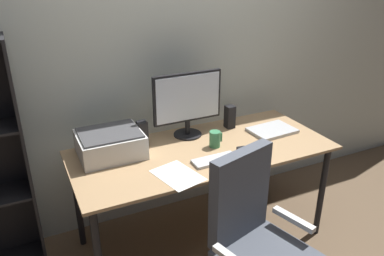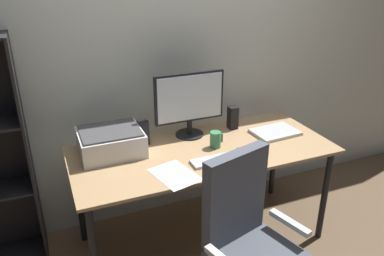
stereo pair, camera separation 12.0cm
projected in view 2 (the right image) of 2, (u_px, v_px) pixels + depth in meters
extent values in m
plane|color=brown|center=(202.00, 238.00, 2.85)|extent=(12.00, 12.00, 0.00)
cube|color=beige|center=(173.00, 48.00, 2.79)|extent=(6.40, 0.10, 2.60)
cube|color=tan|center=(203.00, 150.00, 2.56)|extent=(1.73, 0.76, 0.02)
cylinder|color=black|center=(324.00, 196.00, 2.72)|extent=(0.04, 0.04, 0.72)
cylinder|color=black|center=(79.00, 198.00, 2.69)|extent=(0.04, 0.04, 0.72)
cylinder|color=black|center=(274.00, 156.00, 3.26)|extent=(0.04, 0.04, 0.72)
cylinder|color=black|center=(190.00, 134.00, 2.75)|extent=(0.20, 0.20, 0.01)
cylinder|color=black|center=(190.00, 127.00, 2.73)|extent=(0.04, 0.04, 0.10)
cube|color=black|center=(190.00, 97.00, 2.64)|extent=(0.50, 0.03, 0.35)
cube|color=silver|center=(190.00, 98.00, 2.63)|extent=(0.47, 0.01, 0.32)
cube|color=#B7BABC|center=(214.00, 160.00, 2.39)|extent=(0.29, 0.11, 0.02)
cube|color=black|center=(243.00, 153.00, 2.47)|extent=(0.07, 0.10, 0.03)
cylinder|color=#387F51|center=(215.00, 140.00, 2.56)|extent=(0.07, 0.07, 0.11)
cube|color=#387F51|center=(221.00, 138.00, 2.57)|extent=(0.02, 0.01, 0.06)
cube|color=#B7BABC|center=(275.00, 132.00, 2.77)|extent=(0.33, 0.25, 0.02)
cube|color=black|center=(144.00, 132.00, 2.59)|extent=(0.06, 0.07, 0.17)
cube|color=black|center=(233.00, 118.00, 2.83)|extent=(0.06, 0.07, 0.17)
cube|color=silver|center=(111.00, 142.00, 2.47)|extent=(0.40, 0.34, 0.15)
cube|color=#424244|center=(110.00, 131.00, 2.44)|extent=(0.37, 0.31, 0.01)
cube|color=white|center=(175.00, 175.00, 2.25)|extent=(0.27, 0.34, 0.00)
cube|color=#474C56|center=(235.00, 196.00, 2.03)|extent=(0.40, 0.18, 0.52)
cube|color=silver|center=(290.00, 223.00, 2.10)|extent=(0.11, 0.26, 0.03)
cube|color=black|center=(29.00, 153.00, 2.46)|extent=(0.02, 0.28, 1.51)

